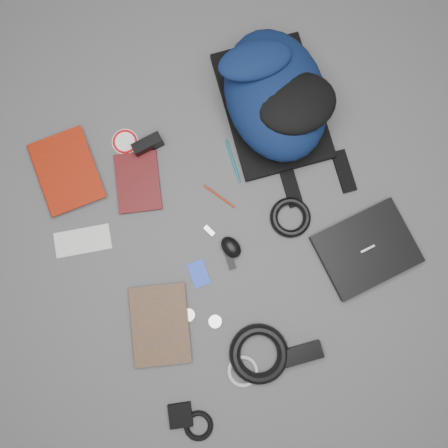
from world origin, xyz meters
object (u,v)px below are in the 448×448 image
compact_camera (148,145)px  mouse (231,247)px  laptop (366,249)px  comic_book (131,328)px  pouch (180,415)px  textbook_red (39,182)px  backpack (275,95)px  dvd_case (138,182)px  power_brick (302,354)px

compact_camera → mouse: 0.45m
laptop → comic_book: (-0.80, 0.18, -0.01)m
compact_camera → pouch: compact_camera is taller
textbook_red → mouse: mouse is taller
backpack → pouch: bearing=-122.0°
backpack → laptop: 0.59m
dvd_case → pouch: bearing=-85.7°
laptop → power_brick: bearing=-149.1°
compact_camera → pouch: (-0.35, -0.83, -0.02)m
dvd_case → mouse: size_ratio=2.59×
mouse → power_brick: mouse is taller
compact_camera → comic_book: bearing=-121.9°
mouse → pouch: bearing=-146.5°
laptop → dvd_case: (-0.55, 0.59, -0.01)m
textbook_red → dvd_case: textbook_red is taller
backpack → textbook_red: 0.85m
mouse → backpack: bearing=34.0°
backpack → power_brick: 0.85m
dvd_case → pouch: pouch is taller
laptop → power_brick: size_ratio=2.38×
compact_camera → backpack: bearing=-9.2°
comic_book → dvd_case: (0.26, 0.41, -0.00)m
compact_camera → pouch: bearing=-110.1°
laptop → dvd_case: size_ratio=1.49×
textbook_red → dvd_case: 0.34m
laptop → mouse: mouse is taller
dvd_case → comic_book: bearing=-98.3°
textbook_red → compact_camera: size_ratio=2.60×
laptop → compact_camera: size_ratio=2.98×
mouse → pouch: mouse is taller
comic_book → compact_camera: bearing=79.7°
comic_book → compact_camera: (0.35, 0.50, 0.02)m
laptop → mouse: (-0.39, 0.24, 0.01)m
power_brick → comic_book: bearing=156.3°
backpack → power_brick: (-0.35, -0.77, -0.09)m
pouch → textbook_red: bearing=92.0°
pouch → mouse: bearing=42.4°
power_brick → pouch: bearing=-169.2°
textbook_red → compact_camera: (0.38, -0.08, 0.01)m
backpack → power_brick: bearing=-99.4°
compact_camera → power_brick: 0.87m
laptop → textbook_red: 1.13m
backpack → dvd_case: (-0.54, 0.01, -0.10)m
laptop → comic_book: laptop is taller
compact_camera → power_brick: (0.09, -0.86, -0.01)m
backpack → pouch: (-0.79, -0.73, -0.10)m
textbook_red → laptop: bearing=-33.2°
laptop → textbook_red: (-0.83, 0.76, -0.00)m
mouse → power_brick: (0.02, -0.42, -0.01)m
laptop → compact_camera: bearing=128.2°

